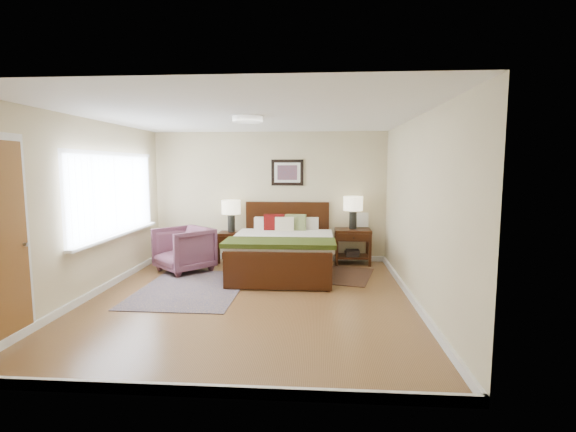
{
  "coord_description": "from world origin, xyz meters",
  "views": [
    {
      "loc": [
        0.93,
        -5.57,
        1.83
      ],
      "look_at": [
        0.47,
        1.02,
        1.05
      ],
      "focal_mm": 26.0,
      "sensor_mm": 36.0,
      "label": 1
    }
  ],
  "objects_px": {
    "bed": "(283,243)",
    "nightstand_right": "(353,242)",
    "armchair": "(184,249)",
    "rug_persian": "(192,288)",
    "lamp_right": "(353,206)",
    "lamp_left": "(231,210)",
    "nightstand_left": "(231,238)"
  },
  "relations": [
    {
      "from": "bed",
      "to": "nightstand_right",
      "type": "distance_m",
      "value": 1.49
    },
    {
      "from": "armchair",
      "to": "rug_persian",
      "type": "height_order",
      "value": "armchair"
    },
    {
      "from": "lamp_right",
      "to": "rug_persian",
      "type": "relative_size",
      "value": 0.29
    },
    {
      "from": "bed",
      "to": "armchair",
      "type": "xyz_separation_m",
      "value": [
        -1.75,
        0.01,
        -0.13
      ]
    },
    {
      "from": "bed",
      "to": "rug_persian",
      "type": "bearing_deg",
      "value": -141.52
    },
    {
      "from": "lamp_left",
      "to": "rug_persian",
      "type": "distance_m",
      "value": 2.11
    },
    {
      "from": "nightstand_left",
      "to": "rug_persian",
      "type": "xyz_separation_m",
      "value": [
        -0.24,
        -1.82,
        -0.45
      ]
    },
    {
      "from": "lamp_left",
      "to": "lamp_right",
      "type": "bearing_deg",
      "value": 0.0
    },
    {
      "from": "bed",
      "to": "armchair",
      "type": "bearing_deg",
      "value": 179.62
    },
    {
      "from": "bed",
      "to": "nightstand_right",
      "type": "height_order",
      "value": "bed"
    },
    {
      "from": "nightstand_right",
      "to": "lamp_right",
      "type": "xyz_separation_m",
      "value": [
        -0.0,
        0.01,
        0.69
      ]
    },
    {
      "from": "bed",
      "to": "nightstand_right",
      "type": "relative_size",
      "value": 3.15
    },
    {
      "from": "nightstand_left",
      "to": "lamp_left",
      "type": "distance_m",
      "value": 0.56
    },
    {
      "from": "armchair",
      "to": "lamp_left",
      "type": "bearing_deg",
      "value": 91.39
    },
    {
      "from": "rug_persian",
      "to": "nightstand_right",
      "type": "bearing_deg",
      "value": 36.29
    },
    {
      "from": "lamp_left",
      "to": "armchair",
      "type": "distance_m",
      "value": 1.22
    },
    {
      "from": "armchair",
      "to": "nightstand_left",
      "type": "bearing_deg",
      "value": 90.65
    },
    {
      "from": "lamp_left",
      "to": "rug_persian",
      "type": "xyz_separation_m",
      "value": [
        -0.24,
        -1.84,
        -1.01
      ]
    },
    {
      "from": "lamp_right",
      "to": "rug_persian",
      "type": "bearing_deg",
      "value": -144.23
    },
    {
      "from": "nightstand_right",
      "to": "rug_persian",
      "type": "xyz_separation_m",
      "value": [
        -2.56,
        -1.83,
        -0.4
      ]
    },
    {
      "from": "nightstand_left",
      "to": "armchair",
      "type": "bearing_deg",
      "value": -131.55
    },
    {
      "from": "nightstand_left",
      "to": "rug_persian",
      "type": "bearing_deg",
      "value": -97.46
    },
    {
      "from": "lamp_right",
      "to": "armchair",
      "type": "height_order",
      "value": "lamp_right"
    },
    {
      "from": "nightstand_left",
      "to": "nightstand_right",
      "type": "xyz_separation_m",
      "value": [
        2.32,
        0.01,
        -0.05
      ]
    },
    {
      "from": "bed",
      "to": "lamp_right",
      "type": "xyz_separation_m",
      "value": [
        1.25,
        0.81,
        0.57
      ]
    },
    {
      "from": "lamp_left",
      "to": "lamp_right",
      "type": "distance_m",
      "value": 2.32
    },
    {
      "from": "nightstand_right",
      "to": "rug_persian",
      "type": "bearing_deg",
      "value": -144.45
    },
    {
      "from": "armchair",
      "to": "nightstand_right",
      "type": "bearing_deg",
      "value": 56.74
    },
    {
      "from": "rug_persian",
      "to": "nightstand_left",
      "type": "bearing_deg",
      "value": 83.28
    },
    {
      "from": "nightstand_left",
      "to": "rug_persian",
      "type": "height_order",
      "value": "nightstand_left"
    },
    {
      "from": "bed",
      "to": "lamp_right",
      "type": "distance_m",
      "value": 1.6
    },
    {
      "from": "nightstand_left",
      "to": "nightstand_right",
      "type": "height_order",
      "value": "nightstand_right"
    }
  ]
}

